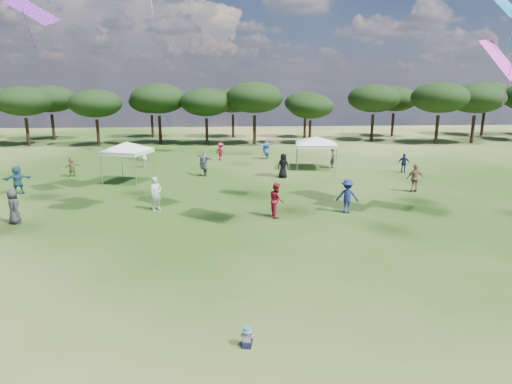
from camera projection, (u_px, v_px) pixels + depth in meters
tree_line at (246, 99)px, 54.43m from camera, size 108.78×17.63×7.77m
tent_left at (127, 144)px, 30.51m from camera, size 5.43×5.43×3.31m
tent_right at (316, 138)px, 36.16m from camera, size 6.71×6.71×3.08m
toddler at (247, 338)px, 11.34m from camera, size 0.40×0.44×0.57m
festival_crowd at (217, 168)px, 31.87m from camera, size 29.43×20.93×1.92m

